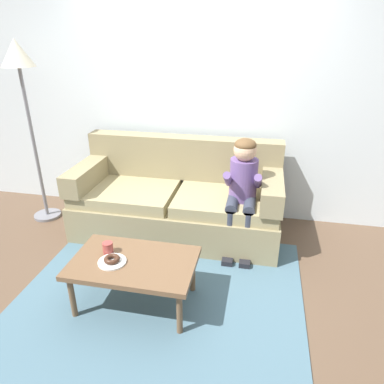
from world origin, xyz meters
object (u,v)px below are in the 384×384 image
(couch, at_px, (178,201))
(toy_controller, at_px, (112,270))
(donut, at_px, (112,259))
(coffee_table, at_px, (134,265))
(floor_lamp, at_px, (21,76))
(mug, at_px, (108,248))
(person_child, at_px, (243,186))

(couch, height_order, toy_controller, couch)
(donut, bearing_deg, coffee_table, 21.01)
(couch, distance_m, donut, 1.25)
(donut, distance_m, toy_controller, 0.60)
(floor_lamp, bearing_deg, mug, -40.66)
(coffee_table, xyz_separation_m, person_child, (0.73, 0.97, 0.31))
(toy_controller, relative_size, floor_lamp, 0.12)
(donut, bearing_deg, couch, 80.73)
(person_child, distance_m, floor_lamp, 2.43)
(donut, xyz_separation_m, toy_controller, (-0.21, 0.39, -0.41))
(couch, distance_m, mug, 1.16)
(couch, bearing_deg, toy_controller, -115.92)
(couch, distance_m, toy_controller, 1.00)
(floor_lamp, bearing_deg, coffee_table, -37.59)
(donut, distance_m, floor_lamp, 2.16)
(couch, relative_size, coffee_table, 2.24)
(couch, bearing_deg, coffee_table, -92.73)
(couch, height_order, floor_lamp, floor_lamp)
(couch, relative_size, donut, 17.45)
(coffee_table, relative_size, person_child, 0.85)
(mug, bearing_deg, donut, -54.97)
(toy_controller, bearing_deg, coffee_table, -51.27)
(person_child, bearing_deg, floor_lamp, 175.01)
(couch, height_order, person_child, person_child)
(toy_controller, bearing_deg, donut, -69.80)
(donut, distance_m, mug, 0.14)
(couch, relative_size, mug, 23.26)
(coffee_table, xyz_separation_m, toy_controller, (-0.36, 0.33, -0.34))
(coffee_table, xyz_separation_m, mug, (-0.23, 0.06, 0.09))
(coffee_table, xyz_separation_m, floor_lamp, (-1.51, 1.17, 1.21))
(mug, xyz_separation_m, toy_controller, (-0.13, 0.27, -0.43))
(couch, height_order, coffee_table, couch)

